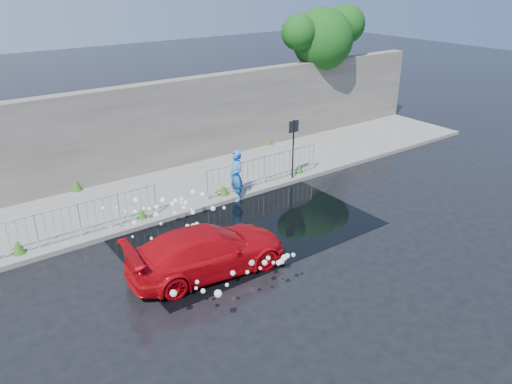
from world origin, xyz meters
TOP-DOWN VIEW (x-y plane):
  - ground at (0.00, 0.00)m, footprint 90.00×90.00m
  - pavement at (0.00, 5.00)m, footprint 30.00×4.00m
  - curb at (0.00, 3.00)m, footprint 30.00×0.25m
  - retaining_wall at (0.00, 7.20)m, footprint 30.00×0.60m
  - puddle at (0.50, 1.00)m, footprint 8.00×5.00m
  - sign_post at (4.20, 3.10)m, footprint 0.45×0.06m
  - tree at (9.61, 7.41)m, footprint 4.76×2.95m
  - railing_left at (-4.00, 3.35)m, footprint 5.05×0.05m
  - railing_right at (3.00, 3.35)m, footprint 5.05×0.05m
  - weeds at (-0.47, 4.50)m, footprint 12.17×3.93m
  - water_spray at (-1.49, 0.56)m, footprint 3.61×5.78m
  - red_car at (-1.75, -0.43)m, footprint 4.62×2.27m
  - person at (1.50, 3.00)m, footprint 0.56×0.75m

SIDE VIEW (x-z plane):
  - ground at x=0.00m, z-range 0.00..0.00m
  - puddle at x=0.50m, z-range 0.00..0.01m
  - pavement at x=0.00m, z-range 0.00..0.15m
  - curb at x=0.00m, z-range 0.00..0.16m
  - weeds at x=-0.47m, z-range 0.13..0.54m
  - red_car at x=-1.75m, z-range 0.00..1.29m
  - railing_left at x=-4.00m, z-range 0.19..1.29m
  - railing_right at x=3.00m, z-range 0.19..1.29m
  - water_spray at x=-1.49m, z-range 0.22..1.25m
  - person at x=1.50m, z-range 0.00..1.88m
  - sign_post at x=4.20m, z-range 0.47..2.97m
  - retaining_wall at x=0.00m, z-range 0.15..3.65m
  - tree at x=9.61m, z-range 1.65..7.79m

